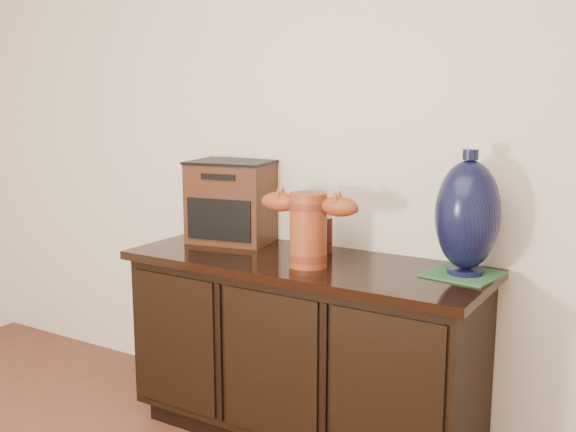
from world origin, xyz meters
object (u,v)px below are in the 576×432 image
Objects in this scene: tv_radio at (233,201)px; lamp_base at (468,215)px; terracotta_vessel at (308,225)px; sideboard at (304,348)px; spray_can at (325,233)px.

lamp_base is at bearing -12.37° from tv_radio.
terracotta_vessel is 0.58m from lamp_base.
lamp_base is at bearing 13.31° from terracotta_vessel.
sideboard is 3.65× the size of terracotta_vessel.
sideboard is 0.86m from lamp_base.
sideboard is at bearing -170.45° from lamp_base.
terracotta_vessel is 0.56m from tv_radio.
lamp_base is at bearing -4.94° from spray_can.
tv_radio reaches higher than terracotta_vessel.
tv_radio is 1.06m from lamp_base.
lamp_base is (0.61, 0.10, 0.59)m from sideboard.
spray_can reaches higher than sideboard.
tv_radio is (-0.51, 0.22, 0.02)m from terracotta_vessel.
tv_radio is at bearing 151.36° from terracotta_vessel.
tv_radio is at bearing -177.88° from spray_can.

